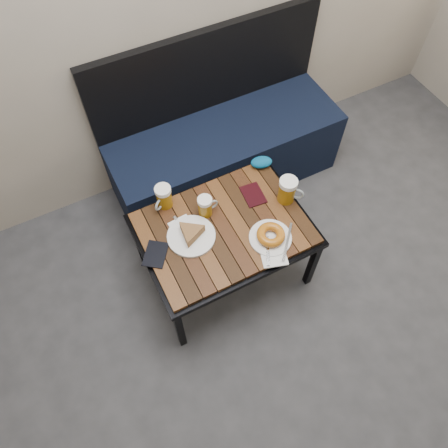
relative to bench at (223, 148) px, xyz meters
name	(u,v)px	position (x,y,z in m)	size (l,w,h in m)	color
room_shell	(440,94)	(-0.19, -1.26, 1.48)	(4.00, 4.00, 4.00)	gray
bench	(223,148)	(0.00, 0.00, 0.00)	(1.40, 0.50, 0.95)	black
cafe_table	(224,232)	(-0.32, -0.63, 0.16)	(0.84, 0.62, 0.47)	black
beer_mug_left	(164,197)	(-0.52, -0.37, 0.27)	(0.12, 0.11, 0.13)	#8C5E0B
beer_mug_centre	(206,206)	(-0.36, -0.51, 0.26)	(0.11, 0.07, 0.12)	#8C5E0B
beer_mug_right	(288,190)	(0.04, -0.62, 0.27)	(0.13, 0.13, 0.15)	#8C5E0B
plate_pie	(191,234)	(-0.49, -0.61, 0.23)	(0.24, 0.24, 0.07)	white
plate_bagel	(271,236)	(-0.15, -0.79, 0.22)	(0.24, 0.25, 0.06)	white
napkin_left	(182,227)	(-0.50, -0.53, 0.20)	(0.12, 0.14, 0.01)	white
napkin_right	(274,257)	(-0.19, -0.89, 0.20)	(0.14, 0.13, 0.01)	white
passport_navy	(156,254)	(-0.68, -0.62, 0.20)	(0.10, 0.14, 0.01)	black
passport_burgundy	(253,195)	(-0.09, -0.53, 0.20)	(0.10, 0.14, 0.01)	black
knit_pouch	(261,162)	(0.04, -0.37, 0.22)	(0.12, 0.08, 0.05)	#05408B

